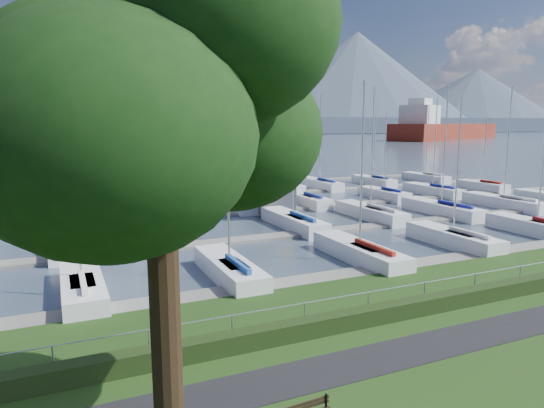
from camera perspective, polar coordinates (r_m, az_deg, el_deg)
path at (r=19.73m, az=18.87°, el=-15.35°), size 160.00×2.00×0.04m
water at (r=276.29m, az=-21.78°, el=7.12°), size 800.00×540.00×0.20m
hedge at (r=21.39m, az=14.07°, el=-12.12°), size 80.00×0.70×0.70m
fence at (r=21.39m, az=13.50°, el=-9.67°), size 80.00×0.04×0.04m
foothill at (r=346.11m, az=-22.40°, el=8.50°), size 900.00×80.00×12.00m
mountains at (r=422.73m, az=-22.11°, el=14.11°), size 1190.00×360.00×115.00m
docks at (r=44.51m, az=-7.42°, el=-1.36°), size 90.00×41.60×0.25m
tree at (r=10.78m, az=-9.89°, el=13.52°), size 7.98×8.53×13.04m
crane at (r=45.87m, az=0.10°, el=6.04°), size 5.21×13.29×22.35m
cargo_ship_mid at (r=236.60m, az=-17.85°, el=7.98°), size 107.09×52.32×21.50m
cargo_ship_east at (r=262.66m, az=19.53°, el=8.03°), size 91.77×53.44×21.50m
sailboat_fleet at (r=46.84m, az=-11.13°, el=5.92°), size 75.42×49.27×12.49m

